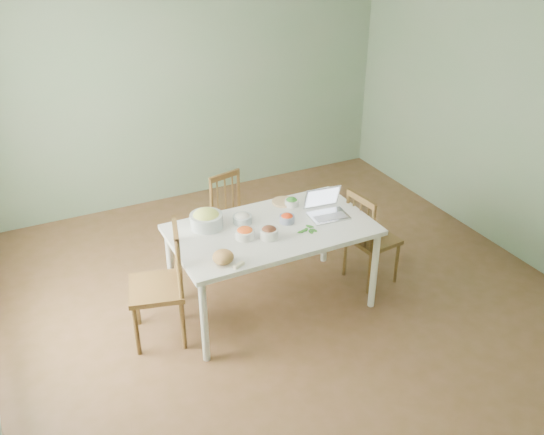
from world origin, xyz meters
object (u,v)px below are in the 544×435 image
chair_left (156,286)px  chair_right (373,236)px  chair_far (236,219)px  laptop (329,205)px  dining_table (272,267)px  bread_boule (223,257)px  bowl_squash (206,219)px

chair_left → chair_right: (2.08, -0.07, -0.04)m
chair_far → laptop: (0.51, -0.93, 0.48)m
chair_far → chair_right: chair_right is taller
dining_table → laptop: size_ratio=5.15×
chair_left → chair_right: bearing=102.7°
chair_right → laptop: size_ratio=2.84×
laptop → bread_boule: bearing=-160.2°
dining_table → chair_far: chair_far is taller
dining_table → chair_left: bearing=178.8°
dining_table → bread_boule: bearing=-150.9°
dining_table → chair_right: size_ratio=1.82×
bowl_squash → laptop: size_ratio=0.84×
chair_far → chair_left: size_ratio=0.86×
bread_boule → laptop: size_ratio=0.50×
chair_right → bowl_squash: bowl_squash is taller
dining_table → laptop: laptop is taller
dining_table → chair_left: size_ratio=1.66×
chair_right → bowl_squash: 1.62m
bowl_squash → chair_left: bearing=-156.5°
bread_boule → bowl_squash: 0.59m
bowl_squash → laptop: (1.03, -0.31, 0.03)m
chair_left → dining_table: bearing=103.5°
dining_table → bread_boule: 0.81m
laptop → chair_left: bearing=-176.6°
chair_far → laptop: size_ratio=2.66×
chair_left → bread_boule: size_ratio=6.21×
chair_right → bowl_squash: (-1.54, 0.31, 0.42)m
dining_table → chair_left: chair_left is taller
chair_left → laptop: 1.64m
chair_left → chair_far: bearing=143.4°
chair_far → chair_right: (1.01, -0.94, 0.03)m
chair_far → laptop: bearing=-75.2°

